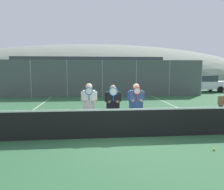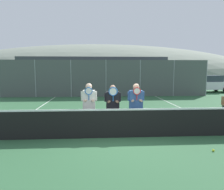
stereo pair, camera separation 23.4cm
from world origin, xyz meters
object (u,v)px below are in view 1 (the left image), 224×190
object	(u,v)px
car_left_of_center	(101,84)
tennis_ball_on_court	(214,149)
car_right_of_center	(202,83)
car_center	(154,83)
player_leftmost	(89,103)
car_far_left	(45,84)
player_center_right	(136,103)
player_center_left	(113,104)

from	to	relation	value
car_left_of_center	tennis_ball_on_court	size ratio (longest dim) A/B	68.92
car_left_of_center	car_right_of_center	world-z (taller)	car_left_of_center
car_center	car_left_of_center	bearing A→B (deg)	-176.00
player_leftmost	car_center	world-z (taller)	player_leftmost
car_left_of_center	car_right_of_center	distance (m)	10.17
tennis_ball_on_court	car_far_left	bearing A→B (deg)	116.43
player_center_right	car_far_left	xyz separation A→B (m)	(-5.87, 13.37, -0.19)
player_center_left	car_center	bearing A→B (deg)	68.00
car_left_of_center	tennis_ball_on_court	distance (m)	15.13
car_far_left	car_left_of_center	world-z (taller)	car_left_of_center
car_right_of_center	tennis_ball_on_court	world-z (taller)	car_right_of_center
player_leftmost	car_right_of_center	world-z (taller)	player_leftmost
player_center_left	tennis_ball_on_court	world-z (taller)	player_center_left
player_center_left	car_far_left	bearing A→B (deg)	110.67
car_far_left	car_center	bearing A→B (deg)	-0.85
car_far_left	car_center	size ratio (longest dim) A/B	1.03
player_center_left	tennis_ball_on_court	bearing A→B (deg)	-38.26
player_leftmost	player_center_left	bearing A→B (deg)	-1.80
player_leftmost	car_left_of_center	world-z (taller)	player_leftmost
player_center_right	car_far_left	size ratio (longest dim) A/B	0.41
player_leftmost	car_left_of_center	distance (m)	12.85
player_center_left	car_far_left	world-z (taller)	player_center_left
car_left_of_center	player_leftmost	bearing A→B (deg)	-94.57
player_center_right	car_center	distance (m)	13.96
player_leftmost	car_center	xyz separation A→B (m)	(6.17, 13.17, -0.17)
player_center_left	car_far_left	size ratio (longest dim) A/B	0.40
car_left_of_center	player_center_left	bearing A→B (deg)	-90.81
car_center	player_center_left	bearing A→B (deg)	-112.00
player_leftmost	car_center	size ratio (longest dim) A/B	0.43
player_leftmost	tennis_ball_on_court	distance (m)	4.19
player_center_right	tennis_ball_on_court	xyz separation A→B (m)	(1.80, -2.05, -1.01)
car_right_of_center	player_center_right	bearing A→B (deg)	-125.56
player_center_left	tennis_ball_on_court	distance (m)	3.49
car_left_of_center	car_center	xyz separation A→B (m)	(5.15, 0.36, -0.01)
car_center	player_leftmost	bearing A→B (deg)	-115.12
player_center_left	player_center_right	bearing A→B (deg)	-1.73
player_leftmost	tennis_ball_on_court	size ratio (longest dim) A/B	25.94
player_center_left	player_leftmost	bearing A→B (deg)	178.20
player_center_left	car_left_of_center	world-z (taller)	car_left_of_center
player_center_right	player_leftmost	bearing A→B (deg)	178.24
car_right_of_center	player_center_left	bearing A→B (deg)	-127.90
car_right_of_center	car_center	bearing A→B (deg)	-178.95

